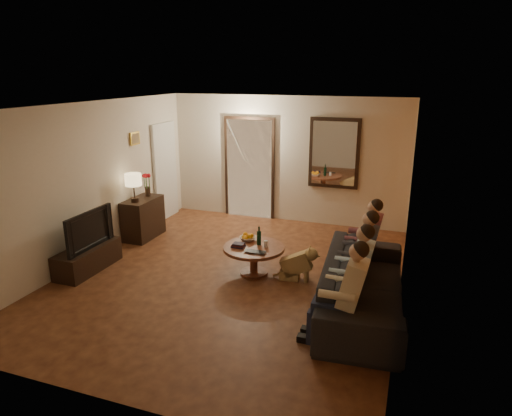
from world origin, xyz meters
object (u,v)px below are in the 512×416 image
(dresser, at_px, (143,218))
(table_lamp, at_px, (134,188))
(bowl, at_px, (248,239))
(laptop, at_px, (254,253))
(tv, at_px, (85,229))
(person_a, at_px, (346,298))
(sofa, at_px, (364,284))
(tv_stand, at_px, (88,258))
(wine_bottle, at_px, (259,235))
(person_d, at_px, (365,244))
(person_b, at_px, (354,277))
(person_c, at_px, (360,259))
(coffee_table, at_px, (254,260))
(dog, at_px, (296,263))

(dresser, bearing_deg, table_lamp, -90.00)
(bowl, relative_size, laptop, 0.79)
(tv, distance_m, person_a, 4.27)
(tv, relative_size, sofa, 0.41)
(tv_stand, xyz_separation_m, wine_bottle, (2.60, 0.86, 0.41))
(person_d, distance_m, bowl, 1.84)
(table_lamp, relative_size, bowl, 2.08)
(person_b, distance_m, person_c, 0.60)
(person_b, relative_size, person_d, 1.00)
(tv_stand, xyz_separation_m, laptop, (2.65, 0.48, 0.27))
(coffee_table, bearing_deg, person_d, 10.21)
(tv, distance_m, wine_bottle, 2.74)
(person_a, distance_m, laptop, 1.98)
(coffee_table, bearing_deg, wine_bottle, 63.43)
(person_d, bearing_deg, coffee_table, -169.79)
(person_b, bearing_deg, tv, 178.07)
(sofa, height_order, person_b, person_b)
(tv, xyz_separation_m, person_c, (4.20, 0.46, -0.09))
(person_a, xyz_separation_m, person_c, (0.00, 1.20, 0.00))
(person_a, bearing_deg, coffee_table, 137.73)
(sofa, relative_size, person_c, 2.14)
(table_lamp, relative_size, tv, 0.52)
(tv, bearing_deg, dog, -76.81)
(dog, bearing_deg, coffee_table, 174.01)
(tv_stand, distance_m, tv, 0.49)
(tv_stand, relative_size, bowl, 4.50)
(sofa, relative_size, bowl, 9.92)
(person_a, xyz_separation_m, person_b, (0.00, 0.60, 0.00))
(person_a, distance_m, bowl, 2.52)
(coffee_table, height_order, wine_bottle, wine_bottle)
(sofa, bearing_deg, bowl, 62.77)
(tv_stand, relative_size, wine_bottle, 3.76)
(person_c, height_order, dog, person_c)
(tv, xyz_separation_m, coffee_table, (2.55, 0.76, -0.46))
(coffee_table, xyz_separation_m, laptop, (0.10, -0.28, 0.24))
(tv_stand, xyz_separation_m, bowl, (2.37, 0.98, 0.29))
(person_d, bearing_deg, bowl, -177.58)
(dog, distance_m, laptop, 0.67)
(tv, bearing_deg, bowl, -67.49)
(tv_stand, relative_size, person_a, 0.97)
(person_b, height_order, dog, person_b)
(table_lamp, xyz_separation_m, tv_stand, (0.00, -1.38, -0.83))
(coffee_table, bearing_deg, person_a, -42.27)
(dresser, height_order, coffee_table, dresser)
(table_lamp, relative_size, person_b, 0.45)
(sofa, distance_m, person_d, 0.93)
(person_b, bearing_deg, tv_stand, 178.07)
(person_b, xyz_separation_m, person_c, (0.00, 0.60, 0.00))
(tv_stand, bearing_deg, laptop, 10.29)
(tv, height_order, coffee_table, tv)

